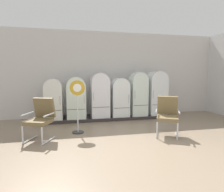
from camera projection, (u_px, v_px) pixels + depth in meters
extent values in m
cube|color=#86735D|center=(135.00, 150.00, 4.13)|extent=(12.00, 10.00, 0.05)
cube|color=silver|center=(105.00, 74.00, 7.51)|extent=(11.76, 0.12, 3.25)
cube|color=#47443F|center=(105.00, 41.00, 7.37)|extent=(11.76, 0.07, 0.06)
cube|color=#2E2929|center=(108.00, 117.00, 7.06)|extent=(5.07, 0.95, 0.11)
cube|color=white|center=(54.00, 103.00, 6.45)|extent=(0.58, 0.58, 1.07)
cylinder|color=white|center=(53.00, 88.00, 6.40)|extent=(0.58, 0.57, 0.58)
cube|color=#383838|center=(53.00, 111.00, 6.19)|extent=(0.53, 0.01, 0.01)
cylinder|color=silver|center=(60.00, 101.00, 6.19)|extent=(0.02, 0.02, 0.28)
cube|color=silver|center=(76.00, 102.00, 6.64)|extent=(0.64, 0.63, 1.10)
cylinder|color=silver|center=(76.00, 86.00, 6.58)|extent=(0.64, 0.62, 0.64)
cube|color=#383838|center=(77.00, 109.00, 6.35)|extent=(0.59, 0.01, 0.01)
cylinder|color=silver|center=(84.00, 99.00, 6.36)|extent=(0.02, 0.02, 0.28)
cube|color=white|center=(100.00, 100.00, 6.80)|extent=(0.63, 0.62, 1.24)
cylinder|color=white|center=(100.00, 82.00, 6.73)|extent=(0.63, 0.61, 0.63)
cube|color=#383838|center=(101.00, 107.00, 6.52)|extent=(0.58, 0.01, 0.01)
cylinder|color=silver|center=(94.00, 97.00, 6.41)|extent=(0.02, 0.02, 0.28)
cube|color=white|center=(120.00, 101.00, 6.94)|extent=(0.62, 0.58, 1.08)
cylinder|color=white|center=(120.00, 87.00, 6.89)|extent=(0.62, 0.57, 0.62)
cube|color=#383838|center=(122.00, 108.00, 6.68)|extent=(0.57, 0.01, 0.01)
cylinder|color=silver|center=(129.00, 99.00, 6.69)|extent=(0.02, 0.02, 0.28)
cube|color=silver|center=(138.00, 98.00, 7.09)|extent=(0.58, 0.60, 1.30)
cylinder|color=silver|center=(138.00, 80.00, 7.02)|extent=(0.58, 0.59, 0.58)
cube|color=#383838|center=(141.00, 105.00, 6.82)|extent=(0.53, 0.01, 0.01)
cylinder|color=silver|center=(135.00, 95.00, 6.72)|extent=(0.02, 0.02, 0.28)
cube|color=white|center=(156.00, 97.00, 7.28)|extent=(0.67, 0.67, 1.29)
cylinder|color=white|center=(157.00, 80.00, 7.21)|extent=(0.67, 0.65, 0.67)
cube|color=#383838|center=(160.00, 105.00, 6.98)|extent=(0.61, 0.01, 0.01)
cylinder|color=silver|center=(153.00, 94.00, 6.87)|extent=(0.02, 0.02, 0.28)
cylinder|color=silver|center=(30.00, 139.00, 4.69)|extent=(0.27, 0.56, 0.04)
cylinder|color=silver|center=(23.00, 135.00, 4.40)|extent=(0.05, 0.05, 0.41)
cylinder|color=silver|center=(49.00, 141.00, 4.60)|extent=(0.27, 0.56, 0.04)
cylinder|color=silver|center=(42.00, 136.00, 4.31)|extent=(0.05, 0.05, 0.41)
cube|color=brown|center=(39.00, 122.00, 4.59)|extent=(0.69, 0.70, 0.09)
cube|color=brown|center=(44.00, 108.00, 4.84)|extent=(0.55, 0.37, 0.51)
cylinder|color=silver|center=(28.00, 114.00, 4.63)|extent=(0.22, 0.46, 0.04)
cylinder|color=silver|center=(49.00, 115.00, 4.52)|extent=(0.22, 0.46, 0.04)
cylinder|color=silver|center=(157.00, 135.00, 5.08)|extent=(0.31, 0.54, 0.04)
cylinder|color=silver|center=(157.00, 130.00, 4.79)|extent=(0.05, 0.05, 0.41)
cylinder|color=silver|center=(177.00, 136.00, 4.95)|extent=(0.31, 0.54, 0.04)
cylinder|color=silver|center=(178.00, 131.00, 4.67)|extent=(0.05, 0.05, 0.41)
cube|color=brown|center=(167.00, 118.00, 4.97)|extent=(0.71, 0.72, 0.09)
cube|color=brown|center=(167.00, 105.00, 5.21)|extent=(0.55, 0.40, 0.51)
cylinder|color=silver|center=(156.00, 111.00, 5.02)|extent=(0.25, 0.45, 0.04)
cylinder|color=silver|center=(179.00, 112.00, 4.88)|extent=(0.25, 0.45, 0.04)
cylinder|color=#2D2D30|center=(78.00, 132.00, 5.31)|extent=(0.32, 0.32, 0.03)
cylinder|color=silver|center=(78.00, 110.00, 5.24)|extent=(0.04, 0.04, 1.22)
cylinder|color=#B98C21|center=(77.00, 88.00, 5.15)|extent=(0.41, 0.02, 0.41)
cylinder|color=white|center=(77.00, 88.00, 5.14)|extent=(0.22, 0.00, 0.22)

